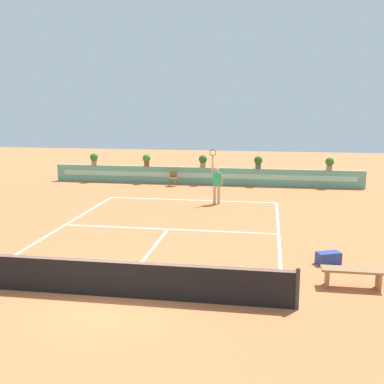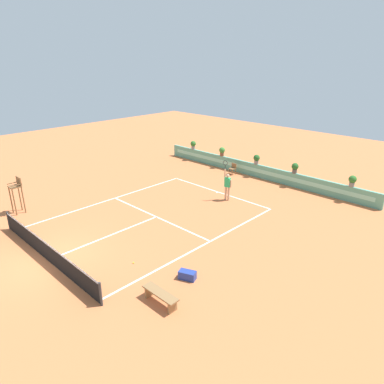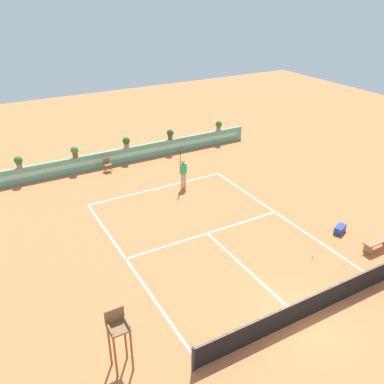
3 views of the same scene
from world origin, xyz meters
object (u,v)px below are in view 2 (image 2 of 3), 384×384
potted_plant_left (222,151)px  ball_kid_chair (233,168)px  bench_courtside (160,295)px  gear_bag (187,275)px  potted_plant_right (295,167)px  tennis_ball_near_baseline (133,263)px  umpire_chair (17,191)px  potted_plant_centre (257,159)px  potted_plant_far_left (193,144)px  tennis_player (227,185)px  potted_plant_far_right (352,180)px

potted_plant_left → ball_kid_chair: bearing=-22.9°
ball_kid_chair → bench_courtside: (7.59, -14.09, -0.10)m
gear_bag → potted_plant_right: bearing=100.5°
bench_courtside → tennis_ball_near_baseline: 3.10m
umpire_chair → potted_plant_centre: bearing=67.8°
gear_bag → potted_plant_far_left: size_ratio=0.97×
ball_kid_chair → potted_plant_far_left: (-4.98, 0.73, 0.93)m
tennis_player → potted_plant_right: bearing=70.9°
potted_plant_centre → ball_kid_chair: bearing=-155.7°
tennis_player → potted_plant_left: size_ratio=3.57×
umpire_chair → potted_plant_right: size_ratio=2.96×
potted_plant_centre → umpire_chair: bearing=-112.2°
bench_courtside → tennis_ball_near_baseline: size_ratio=23.53×
potted_plant_far_right → potted_plant_left: bearing=180.0°
bench_courtside → gear_bag: size_ratio=2.29×
gear_bag → potted_plant_left: (-8.93, 13.02, 1.23)m
ball_kid_chair → potted_plant_right: size_ratio=1.17×
tennis_ball_near_baseline → potted_plant_far_right: 14.50m
potted_plant_right → potted_plant_left: same height
tennis_player → potted_plant_far_left: bearing=146.9°
umpire_chair → gear_bag: umpire_chair is taller
bench_courtside → gear_bag: bench_courtside is taller
ball_kid_chair → gear_bag: 14.24m
potted_plant_far_right → potted_plant_far_left: size_ratio=1.00×
gear_bag → potted_plant_right: 13.30m
tennis_ball_near_baseline → potted_plant_left: potted_plant_left is taller
bench_courtside → potted_plant_right: 15.12m
gear_bag → potted_plant_centre: (-5.58, 13.02, 1.23)m
umpire_chair → tennis_ball_near_baseline: (9.21, 1.27, -1.31)m
tennis_player → potted_plant_far_right: 7.73m
bench_courtside → potted_plant_far_left: 19.46m
ball_kid_chair → potted_plant_centre: potted_plant_centre is taller
ball_kid_chair → potted_plant_left: bearing=157.1°
potted_plant_centre → potted_plant_far_right: bearing=0.0°
bench_courtside → potted_plant_far_right: size_ratio=2.21×
ball_kid_chair → potted_plant_far_right: size_ratio=1.17×
ball_kid_chair → tennis_player: tennis_player is taller
ball_kid_chair → tennis_player: (2.99, -4.46, 0.57)m
potted_plant_left → tennis_player: bearing=-47.7°
potted_plant_right → potted_plant_far_left: (-9.77, 0.00, 0.00)m
ball_kid_chair → bench_courtside: 16.00m
ball_kid_chair → tennis_player: 5.40m
ball_kid_chair → potted_plant_far_right: bearing=4.8°
potted_plant_far_left → gear_bag: bearing=-46.9°
potted_plant_far_right → potted_plant_centre: (-7.09, 0.00, 0.00)m
gear_bag → tennis_ball_near_baseline: 2.67m
tennis_player → gear_bag: bearing=-61.8°
bench_courtside → potted_plant_far_left: bearing=130.3°
potted_plant_far_right → bench_courtside: bearing=-94.3°
umpire_chair → ball_kid_chair: 15.12m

